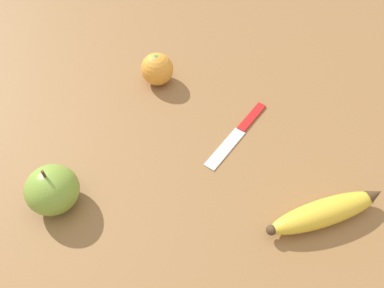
{
  "coord_description": "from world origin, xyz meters",
  "views": [
    {
      "loc": [
        0.21,
        -0.23,
        0.53
      ],
      "look_at": [
        -0.05,
        0.08,
        0.03
      ],
      "focal_mm": 35.0,
      "sensor_mm": 36.0,
      "label": 1
    }
  ],
  "objects_px": {
    "banana": "(325,212)",
    "orange": "(157,69)",
    "apple": "(52,190)",
    "paring_knife": "(239,131)"
  },
  "relations": [
    {
      "from": "orange",
      "to": "banana",
      "type": "bearing_deg",
      "value": -10.13
    },
    {
      "from": "paring_knife",
      "to": "apple",
      "type": "bearing_deg",
      "value": 61.87
    },
    {
      "from": "apple",
      "to": "orange",
      "type": "bearing_deg",
      "value": 102.12
    },
    {
      "from": "orange",
      "to": "apple",
      "type": "height_order",
      "value": "apple"
    },
    {
      "from": "banana",
      "to": "apple",
      "type": "height_order",
      "value": "apple"
    },
    {
      "from": "apple",
      "to": "paring_knife",
      "type": "bearing_deg",
      "value": 64.79
    },
    {
      "from": "banana",
      "to": "orange",
      "type": "bearing_deg",
      "value": 112.19
    },
    {
      "from": "orange",
      "to": "apple",
      "type": "bearing_deg",
      "value": -77.88
    },
    {
      "from": "orange",
      "to": "apple",
      "type": "relative_size",
      "value": 0.76
    },
    {
      "from": "orange",
      "to": "apple",
      "type": "distance_m",
      "value": 0.32
    }
  ]
}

